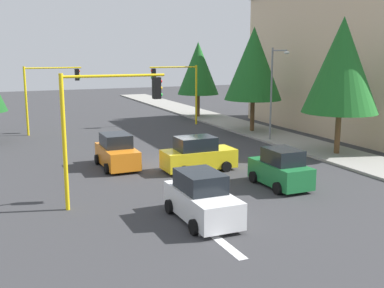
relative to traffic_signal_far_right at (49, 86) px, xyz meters
name	(u,v)px	position (x,y,z in m)	size (l,w,h in m)	color
ground_plane	(177,164)	(14.00, 5.68, -3.94)	(120.00, 120.00, 0.00)	#353538
sidewalk_kerb	(277,137)	(9.00, 16.18, -3.87)	(80.00, 4.00, 0.15)	gray
lane_arrow_near	(218,239)	(25.51, 2.68, -3.94)	(2.40, 1.10, 1.10)	silver
apartment_block	(355,59)	(8.42, 24.18, 2.14)	(20.12, 9.30, 12.15)	beige
traffic_signal_far_right	(49,86)	(0.00, 0.00, 0.00)	(0.36, 4.59, 5.56)	yellow
traffic_signal_near_right	(105,113)	(20.00, -0.04, 0.19)	(0.36, 4.59, 5.85)	yellow
traffic_signal_far_left	(178,83)	(0.00, 11.35, -0.05)	(0.36, 4.59, 5.49)	yellow
street_lamp_curbside	(274,84)	(10.39, 14.88, 0.41)	(2.15, 0.28, 7.00)	slate
tree_roadside_mid	(254,64)	(6.00, 15.68, 1.79)	(4.76, 4.76, 8.72)	brown
tree_roadside_near	(342,65)	(16.00, 16.18, 1.92)	(4.86, 4.86, 8.90)	brown
tree_roadside_far	(198,68)	(-4.00, 15.18, 1.10)	(4.21, 4.21, 7.69)	brown
car_orange	(117,152)	(13.40, 2.09, -3.04)	(4.01, 2.07, 1.98)	orange
car_green	(281,169)	(20.67, 8.63, -3.05)	(3.61, 1.98, 1.98)	#1E7238
car_yellow	(198,155)	(16.00, 6.16, -3.04)	(2.11, 4.17, 1.98)	yellow
car_white	(202,199)	(23.43, 2.98, -3.04)	(4.15, 2.08, 1.98)	white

